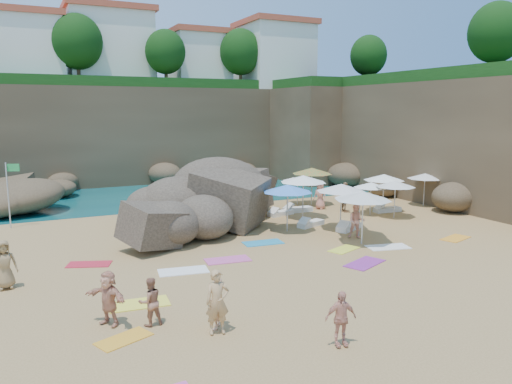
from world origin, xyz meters
name	(u,v)px	position (x,y,z in m)	size (l,w,h in m)	color
ground	(245,249)	(0.00, 0.00, 0.00)	(120.00, 120.00, 0.00)	tan
seawater	(120,173)	(0.00, 30.00, 0.00)	(120.00, 120.00, 0.00)	#0C4751
cliff_back	(151,134)	(2.00, 25.00, 4.00)	(44.00, 8.00, 8.00)	brown
cliff_right	(433,139)	(19.00, 8.00, 4.00)	(8.00, 30.00, 8.00)	brown
cliff_corner	(322,133)	(17.00, 20.00, 4.00)	(10.00, 12.00, 8.00)	brown
clifftop_buildings	(157,53)	(2.96, 25.79, 11.24)	(28.48, 9.48, 7.00)	white
clifftop_trees	(199,46)	(4.78, 19.52, 11.26)	(35.60, 23.82, 4.40)	#11380F
rock_outcrop	(198,229)	(-0.68, 4.55, 0.00)	(8.79, 6.59, 3.52)	brown
flag_pole	(10,186)	(-9.44, 8.93, 2.23)	(0.67, 0.21, 3.49)	silver
parasol_0	(298,179)	(7.46, 8.09, 1.73)	(1.99, 1.99, 1.89)	silver
parasol_1	(223,181)	(2.65, 9.25, 1.71)	(1.97, 1.97, 1.87)	silver
parasol_2	(303,179)	(5.62, 4.33, 2.29)	(2.64, 2.64, 2.50)	silver
parasol_3	(425,176)	(14.70, 4.22, 1.95)	(2.24, 2.24, 2.12)	silver
parasol_4	(395,184)	(10.51, 2.22, 1.98)	(2.28, 2.28, 2.15)	silver
parasol_5	(341,188)	(5.94, 1.07, 2.23)	(2.57, 2.57, 2.43)	silver
parasol_6	(312,171)	(8.21, 7.55, 2.26)	(2.61, 2.61, 2.47)	silver
parasol_7	(371,185)	(9.75, 3.44, 1.79)	(2.07, 2.07, 1.95)	silver
parasol_8	(384,177)	(11.01, 3.83, 2.13)	(2.45, 2.45, 2.32)	silver
parasol_9	(360,195)	(5.84, -0.62, 2.13)	(2.46, 2.46, 2.32)	silver
parasol_10	(288,188)	(3.31, 2.02, 2.24)	(2.58, 2.58, 2.44)	silver
parasol_11	(363,196)	(5.25, -1.63, 2.28)	(2.63, 2.63, 2.49)	silver
lounger_0	(234,224)	(1.30, 4.28, 0.13)	(1.71, 0.57, 0.27)	white
lounger_1	(281,213)	(4.87, 5.59, 0.13)	(1.68, 0.56, 0.26)	white
lounger_2	(311,224)	(5.02, 2.47, 0.13)	(1.70, 0.57, 0.26)	white
lounger_3	(298,210)	(6.28, 6.02, 0.14)	(1.84, 0.61, 0.29)	silver
lounger_4	(387,210)	(11.26, 3.68, 0.13)	(1.73, 0.58, 0.27)	silver
lounger_5	(349,227)	(6.36, 0.89, 0.14)	(1.76, 0.59, 0.27)	white
towel_2	(124,339)	(-6.68, -6.77, 0.01)	(1.48, 0.74, 0.03)	gold
towel_4	(139,304)	(-5.75, -4.46, 0.02)	(1.90, 0.95, 0.03)	#FFF143
towel_5	(183,271)	(-3.47, -1.90, 0.02)	(1.91, 0.96, 0.03)	white
towel_6	(365,263)	(3.50, -4.13, 0.02)	(1.89, 0.94, 0.03)	#932D93
towel_7	(89,264)	(-6.65, 0.59, 0.02)	(1.70, 0.85, 0.03)	red
towel_8	(263,243)	(1.16, 0.49, 0.02)	(1.85, 0.92, 0.03)	#2491C1
towel_9	(228,260)	(-1.36, -1.29, 0.02)	(1.87, 0.93, 0.03)	#DB559F
towel_10	(456,238)	(10.00, -2.81, 0.01)	(1.65, 0.83, 0.03)	#FF9F28
towel_11	(153,237)	(-3.23, 3.88, 0.01)	(1.45, 0.72, 0.03)	#31AC5D
towel_12	(344,249)	(3.95, -2.06, 0.01)	(1.54, 0.77, 0.03)	#E5EE3E
towel_13	(388,247)	(5.98, -2.63, 0.02)	(1.89, 0.95, 0.03)	white
person_stand_1	(150,302)	(-5.79, -6.18, 0.72)	(0.70, 0.55, 1.44)	#A16950
person_stand_2	(192,190)	(1.56, 12.18, 0.82)	(1.06, 0.44, 1.64)	#E09A7F
person_stand_3	(345,197)	(8.85, 4.75, 0.93)	(1.08, 0.45, 1.85)	#936E49
person_stand_4	(320,196)	(8.01, 6.22, 0.85)	(0.83, 0.45, 1.70)	tan
person_stand_5	(159,210)	(-2.32, 5.99, 0.90)	(1.67, 0.48, 1.80)	tan
person_stand_6	(216,303)	(-4.14, -7.19, 0.76)	(0.55, 0.36, 1.51)	#EEAD87
person_lie_1	(340,340)	(-1.58, -9.64, 0.18)	(0.88, 1.49, 0.36)	tan
person_lie_2	(6,283)	(-9.64, -1.05, 0.23)	(0.84, 1.71, 0.46)	#94734A
person_lie_3	(109,318)	(-6.88, -5.66, 0.21)	(1.48, 1.60, 0.43)	tan
person_lie_4	(218,327)	(-4.24, -7.56, 0.22)	(0.66, 1.82, 0.44)	tan
person_lie_5	(356,232)	(5.59, -0.74, 0.32)	(0.81, 1.67, 0.63)	#F7A68C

